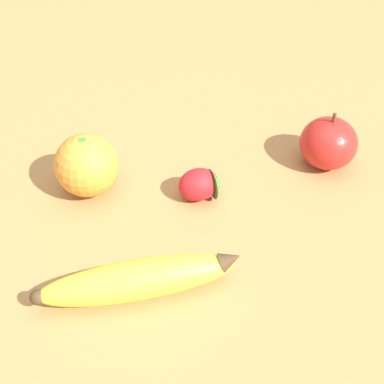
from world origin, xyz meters
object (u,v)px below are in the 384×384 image
object	(u,v)px
apple	(328,143)
orange	(87,165)
banana	(139,279)
strawberry	(201,187)

from	to	relation	value
apple	orange	bearing A→B (deg)	60.54
orange	apple	bearing A→B (deg)	-119.46
banana	strawberry	bearing A→B (deg)	52.91
banana	apple	distance (m)	0.32
orange	apple	size ratio (longest dim) A/B	0.99
banana	apple	size ratio (longest dim) A/B	2.59
strawberry	apple	size ratio (longest dim) A/B	0.82
strawberry	banana	bearing A→B (deg)	-133.72
banana	strawberry	world-z (taller)	banana
orange	apple	xyz separation A→B (m)	(-0.16, -0.28, -0.01)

